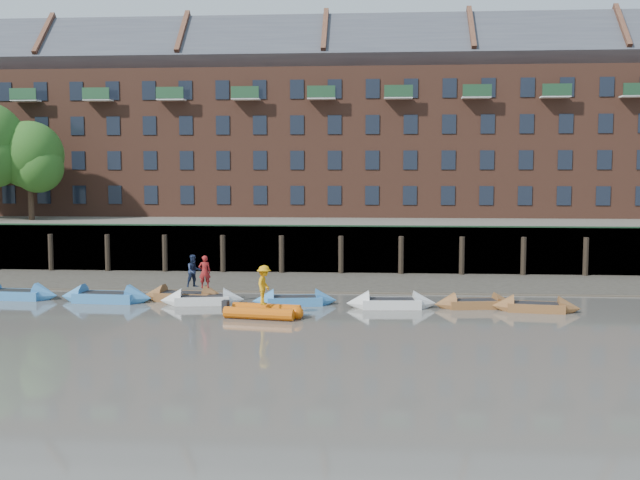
# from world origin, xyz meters

# --- Properties ---
(ground) EXTENTS (220.00, 220.00, 0.00)m
(ground) POSITION_xyz_m (0.00, 0.00, 0.00)
(ground) COLOR #5D5851
(ground) RESTS_ON ground
(foreshore) EXTENTS (110.00, 8.00, 0.50)m
(foreshore) POSITION_xyz_m (0.00, 18.00, 0.00)
(foreshore) COLOR #3D382F
(foreshore) RESTS_ON ground
(mud_band) EXTENTS (110.00, 1.60, 0.10)m
(mud_band) POSITION_xyz_m (0.00, 14.60, 0.00)
(mud_band) COLOR #4C4336
(mud_band) RESTS_ON ground
(river_wall) EXTENTS (110.00, 1.23, 3.30)m
(river_wall) POSITION_xyz_m (-0.00, 22.38, 1.59)
(river_wall) COLOR #2D2A26
(river_wall) RESTS_ON ground
(bank_terrace) EXTENTS (110.00, 28.00, 3.20)m
(bank_terrace) POSITION_xyz_m (0.00, 36.00, 1.60)
(bank_terrace) COLOR #5E594D
(bank_terrace) RESTS_ON ground
(apartment_terrace) EXTENTS (80.60, 15.56, 20.98)m
(apartment_terrace) POSITION_xyz_m (-0.00, 36.99, 12.82)
(apartment_terrace) COLOR brown
(apartment_terrace) RESTS_ON bank_terrace
(rowboat_0) EXTENTS (4.81, 1.68, 1.37)m
(rowboat_0) POSITION_xyz_m (-15.08, 10.77, 0.24)
(rowboat_0) COLOR #387BB8
(rowboat_0) RESTS_ON ground
(rowboat_1) EXTENTS (5.06, 1.75, 1.45)m
(rowboat_1) POSITION_xyz_m (-9.89, 10.21, 0.26)
(rowboat_1) COLOR #387BB8
(rowboat_1) RESTS_ON ground
(rowboat_2) EXTENTS (4.74, 1.85, 1.34)m
(rowboat_2) POSITION_xyz_m (-5.84, 10.83, 0.24)
(rowboat_2) COLOR brown
(rowboat_2) RESTS_ON ground
(rowboat_3) EXTENTS (4.47, 1.97, 1.25)m
(rowboat_3) POSITION_xyz_m (-4.66, 9.97, 0.22)
(rowboat_3) COLOR silver
(rowboat_3) RESTS_ON ground
(rowboat_4) EXTENTS (4.51, 1.94, 1.27)m
(rowboat_4) POSITION_xyz_m (0.15, 10.08, 0.22)
(rowboat_4) COLOR #387BB8
(rowboat_4) RESTS_ON ground
(rowboat_5) EXTENTS (4.63, 1.63, 1.32)m
(rowboat_5) POSITION_xyz_m (5.10, 9.60, 0.23)
(rowboat_5) COLOR silver
(rowboat_5) RESTS_ON ground
(rowboat_6) EXTENTS (4.25, 1.76, 1.20)m
(rowboat_6) POSITION_xyz_m (9.31, 9.88, 0.21)
(rowboat_6) COLOR brown
(rowboat_6) RESTS_ON ground
(rowboat_7) EXTENTS (4.36, 1.80, 1.23)m
(rowboat_7) POSITION_xyz_m (12.18, 9.12, 0.22)
(rowboat_7) COLOR brown
(rowboat_7) RESTS_ON ground
(rib_tender) EXTENTS (3.77, 2.27, 0.64)m
(rib_tender) POSITION_xyz_m (-0.86, 6.66, 0.28)
(rib_tender) COLOR #D95B09
(rib_tender) RESTS_ON ground
(person_rower_a) EXTENTS (0.71, 0.56, 1.70)m
(person_rower_a) POSITION_xyz_m (-4.52, 9.95, 1.69)
(person_rower_a) COLOR maroon
(person_rower_a) RESTS_ON rowboat_3
(person_rower_b) EXTENTS (1.05, 1.01, 1.71)m
(person_rower_b) POSITION_xyz_m (-5.15, 10.20, 1.70)
(person_rower_b) COLOR #19233F
(person_rower_b) RESTS_ON rowboat_3
(person_rib_crew) EXTENTS (0.83, 1.28, 1.86)m
(person_rib_crew) POSITION_xyz_m (-0.94, 6.76, 1.53)
(person_rib_crew) COLOR orange
(person_rib_crew) RESTS_ON rib_tender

